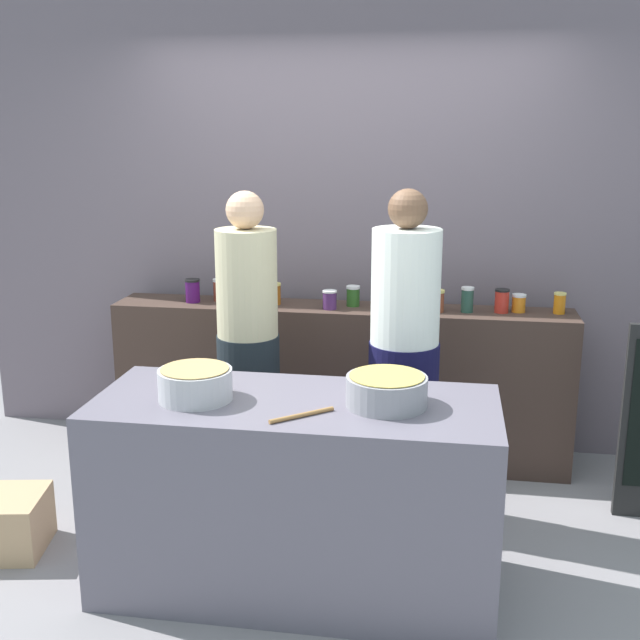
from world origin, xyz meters
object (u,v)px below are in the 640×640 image
object	(u,v)px
preserve_jar_0	(193,291)
cook_with_tongs	(248,363)
preserve_jar_4	(353,296)
cook_in_cap	(403,374)
preserve_jar_3	(330,300)
bread_crate	(5,523)
preserve_jar_7	(467,300)
preserve_jar_10	(560,303)
preserve_jar_9	(519,303)
cooking_pot_center	(387,391)
wooden_spoon	(302,415)
preserve_jar_1	(220,290)
cooking_pot_left	(195,384)
preserve_jar_5	(388,298)
preserve_jar_2	(275,294)
preserve_jar_8	(502,301)
preserve_jar_6	(437,301)

from	to	relation	value
preserve_jar_0	cook_with_tongs	world-z (taller)	cook_with_tongs
preserve_jar_4	cook_in_cap	size ratio (longest dim) A/B	0.07
preserve_jar_3	bread_crate	distance (m)	2.06
preserve_jar_7	preserve_jar_10	world-z (taller)	preserve_jar_7
preserve_jar_9	cook_with_tongs	size ratio (longest dim) A/B	0.06
preserve_jar_4	cooking_pot_center	xyz separation A→B (m)	(0.31, -1.43, -0.08)
wooden_spoon	bread_crate	size ratio (longest dim) A/B	0.78
cook_with_tongs	preserve_jar_1	bearing A→B (deg)	117.79
cooking_pot_left	preserve_jar_0	bearing A→B (deg)	108.44
preserve_jar_5	preserve_jar_7	world-z (taller)	preserve_jar_7
preserve_jar_7	preserve_jar_2	bearing A→B (deg)	179.22
preserve_jar_8	preserve_jar_10	distance (m)	0.32
cooking_pot_center	cook_in_cap	distance (m)	0.75
cook_with_tongs	cooking_pot_left	bearing A→B (deg)	-90.24
preserve_jar_4	preserve_jar_9	distance (m)	0.95
preserve_jar_0	cooking_pot_center	distance (m)	1.88
preserve_jar_4	preserve_jar_6	size ratio (longest dim) A/B	0.95
preserve_jar_0	preserve_jar_6	size ratio (longest dim) A/B	1.10
cooking_pot_center	bread_crate	xyz separation A→B (m)	(-1.81, 0.06, -0.79)
preserve_jar_4	preserve_jar_8	size ratio (longest dim) A/B	0.90
preserve_jar_4	wooden_spoon	size ratio (longest dim) A/B	0.42
cook_with_tongs	cook_in_cap	distance (m)	0.83
preserve_jar_2	wooden_spoon	distance (m)	1.66
preserve_jar_8	preserve_jar_10	xyz separation A→B (m)	(0.32, 0.03, -0.01)
cooking_pot_center	bread_crate	size ratio (longest dim) A/B	0.91
preserve_jar_2	preserve_jar_6	xyz separation A→B (m)	(0.95, -0.03, -0.00)
preserve_jar_5	preserve_jar_8	bearing A→B (deg)	2.29
cooking_pot_left	cook_with_tongs	xyz separation A→B (m)	(0.00, 0.87, -0.17)
preserve_jar_4	preserve_jar_10	xyz separation A→B (m)	(1.17, 0.00, -0.00)
preserve_jar_7	preserve_jar_9	distance (m)	0.30
preserve_jar_2	bread_crate	size ratio (longest dim) A/B	0.35
preserve_jar_10	cook_in_cap	xyz separation A→B (m)	(-0.83, -0.70, -0.24)
preserve_jar_1	cooking_pot_center	xyz separation A→B (m)	(1.13, -1.45, -0.08)
preserve_jar_0	preserve_jar_10	bearing A→B (deg)	1.40
preserve_jar_3	preserve_jar_8	bearing A→B (deg)	4.17
cooking_pot_center	preserve_jar_10	bearing A→B (deg)	58.97
preserve_jar_2	cook_in_cap	bearing A→B (deg)	-39.55
preserve_jar_2	wooden_spoon	world-z (taller)	preserve_jar_2
preserve_jar_4	preserve_jar_5	distance (m)	0.22
preserve_jar_4	preserve_jar_9	xyz separation A→B (m)	(0.95, 0.00, -0.01)
preserve_jar_9	cooking_pot_left	bearing A→B (deg)	-133.93
preserve_jar_6	cooking_pot_left	bearing A→B (deg)	-124.33
preserve_jar_1	preserve_jar_9	world-z (taller)	preserve_jar_1
preserve_jar_5	wooden_spoon	distance (m)	1.59
preserve_jar_9	preserve_jar_10	world-z (taller)	preserve_jar_10
preserve_jar_1	wooden_spoon	distance (m)	1.83
preserve_jar_9	cooking_pot_center	bearing A→B (deg)	-113.97
bread_crate	cook_in_cap	bearing A→B (deg)	20.01
preserve_jar_7	preserve_jar_9	world-z (taller)	preserve_jar_7
preserve_jar_5	preserve_jar_7	bearing A→B (deg)	0.39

